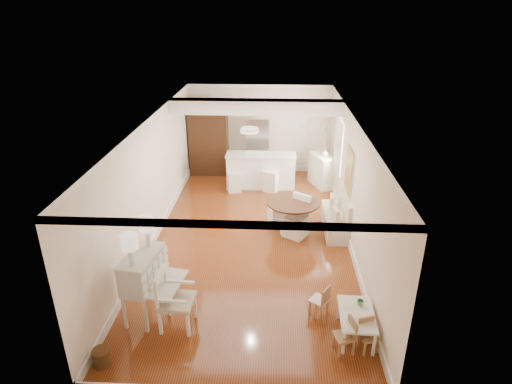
# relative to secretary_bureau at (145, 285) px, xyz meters

# --- Properties ---
(room) EXTENTS (9.00, 9.04, 2.82)m
(room) POSITION_rel_secretary_bureau_xyz_m (1.72, 3.10, 1.37)
(room) COLOR brown
(room) RESTS_ON ground
(secretary_bureau) EXTENTS (1.10, 1.11, 1.22)m
(secretary_bureau) POSITION_rel_secretary_bureau_xyz_m (0.00, 0.00, 0.00)
(secretary_bureau) COLOR beige
(secretary_bureau) RESTS_ON ground
(gustavian_armchair) EXTENTS (0.64, 0.64, 1.06)m
(gustavian_armchair) POSITION_rel_secretary_bureau_xyz_m (0.61, -0.28, -0.08)
(gustavian_armchair) COLOR white
(gustavian_armchair) RESTS_ON ground
(wicker_basket) EXTENTS (0.34, 0.34, 0.27)m
(wicker_basket) POSITION_rel_secretary_bureau_xyz_m (-0.37, -1.19, -0.47)
(wicker_basket) COLOR #503319
(wicker_basket) RESTS_ON ground
(kids_table) EXTENTS (0.59, 0.95, 0.46)m
(kids_table) POSITION_rel_secretary_bureau_xyz_m (3.58, -0.38, -0.38)
(kids_table) COLOR white
(kids_table) RESTS_ON ground
(kids_chair_a) EXTENTS (0.37, 0.37, 0.62)m
(kids_chair_a) POSITION_rel_secretary_bureau_xyz_m (3.34, -0.74, -0.30)
(kids_chair_a) COLOR #A07149
(kids_chair_a) RESTS_ON ground
(kids_chair_b) EXTENTS (0.40, 0.40, 0.60)m
(kids_chair_b) POSITION_rel_secretary_bureau_xyz_m (3.03, 0.15, -0.31)
(kids_chair_b) COLOR #AE844F
(kids_chair_b) RESTS_ON ground
(kids_chair_c) EXTENTS (0.34, 0.34, 0.56)m
(kids_chair_c) POSITION_rel_secretary_bureau_xyz_m (3.73, -0.69, -0.33)
(kids_chair_c) COLOR #AB874D
(kids_chair_c) RESTS_ON ground
(banquette) EXTENTS (0.52, 1.60, 0.98)m
(banquette) POSITION_rel_secretary_bureau_xyz_m (3.67, 3.28, -0.12)
(banquette) COLOR silver
(banquette) RESTS_ON ground
(dining_table) EXTENTS (1.65, 1.65, 0.85)m
(dining_table) POSITION_rel_secretary_bureau_xyz_m (2.64, 3.04, -0.18)
(dining_table) COLOR #4F2B19
(dining_table) RESTS_ON ground
(slip_chair_near) EXTENTS (0.67, 0.68, 1.00)m
(slip_chair_near) POSITION_rel_secretary_bureau_xyz_m (2.73, 2.94, -0.11)
(slip_chair_near) COLOR white
(slip_chair_near) RESTS_ON ground
(slip_chair_far) EXTENTS (0.52, 0.53, 0.85)m
(slip_chair_far) POSITION_rel_secretary_bureau_xyz_m (2.29, 3.52, -0.19)
(slip_chair_far) COLOR white
(slip_chair_far) RESTS_ON ground
(breakfast_counter) EXTENTS (2.05, 0.65, 1.03)m
(breakfast_counter) POSITION_rel_secretary_bureau_xyz_m (1.78, 5.88, -0.10)
(breakfast_counter) COLOR white
(breakfast_counter) RESTS_ON ground
(bar_stool_left) EXTENTS (0.46, 0.46, 0.93)m
(bar_stool_left) POSITION_rel_secretary_bureau_xyz_m (1.01, 5.51, -0.14)
(bar_stool_left) COLOR silver
(bar_stool_left) RESTS_ON ground
(bar_stool_right) EXTENTS (0.53, 0.53, 1.01)m
(bar_stool_right) POSITION_rel_secretary_bureau_xyz_m (2.10, 5.59, -0.11)
(bar_stool_right) COLOR white
(bar_stool_right) RESTS_ON ground
(pantry_cabinet) EXTENTS (1.20, 0.60, 2.30)m
(pantry_cabinet) POSITION_rel_secretary_bureau_xyz_m (0.08, 6.96, 0.54)
(pantry_cabinet) COLOR #381E11
(pantry_cabinet) RESTS_ON ground
(fridge) EXTENTS (0.75, 0.65, 1.80)m
(fridge) POSITION_rel_secretary_bureau_xyz_m (1.98, 6.93, 0.29)
(fridge) COLOR silver
(fridge) RESTS_ON ground
(sideboard) EXTENTS (0.78, 1.09, 0.96)m
(sideboard) POSITION_rel_secretary_bureau_xyz_m (3.61, 6.07, -0.13)
(sideboard) COLOR white
(sideboard) RESTS_ON ground
(pencil_cup) EXTENTS (0.14, 0.14, 0.09)m
(pencil_cup) POSITION_rel_secretary_bureau_xyz_m (3.67, -0.16, -0.10)
(pencil_cup) COLOR #639E5C
(pencil_cup) RESTS_ON kids_table
(branch_vase) EXTENTS (0.25, 0.25, 0.20)m
(branch_vase) POSITION_rel_secretary_bureau_xyz_m (3.66, 6.05, 0.45)
(branch_vase) COLOR silver
(branch_vase) RESTS_ON sideboard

